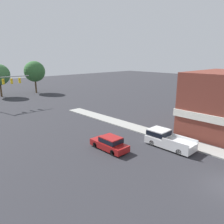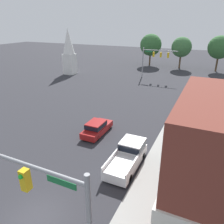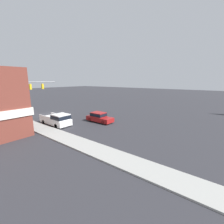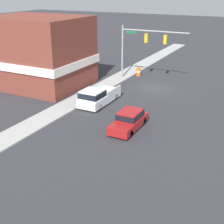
% 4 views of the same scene
% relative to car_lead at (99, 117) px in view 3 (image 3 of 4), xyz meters
% --- Properties ---
extents(ground_plane, '(200.00, 200.00, 0.00)m').
position_rel_car_lead_xyz_m(ground_plane, '(1.98, -11.79, -0.80)').
color(ground_plane, '#2D2D33').
extents(sidewalk_curb, '(2.40, 60.00, 0.14)m').
position_rel_car_lead_xyz_m(sidewalk_curb, '(7.68, -11.79, -0.73)').
color(sidewalk_curb, '#9E9E99').
rests_on(sidewalk_curb, ground).
extents(near_signal_assembly, '(8.49, 0.49, 6.78)m').
position_rel_car_lead_xyz_m(near_signal_assembly, '(4.63, -13.80, 4.16)').
color(near_signal_assembly, gray).
rests_on(near_signal_assembly, ground).
extents(car_lead, '(1.81, 4.56, 1.54)m').
position_rel_car_lead_xyz_m(car_lead, '(0.00, 0.00, 0.00)').
color(car_lead, black).
rests_on(car_lead, ground).
extents(pickup_truck_parked, '(2.11, 5.49, 1.82)m').
position_rel_car_lead_xyz_m(pickup_truck_parked, '(5.23, -3.71, 0.10)').
color(pickup_truck_parked, black).
rests_on(pickup_truck_parked, ground).
extents(construction_barrel, '(0.58, 0.58, 1.08)m').
position_rel_car_lead_xyz_m(construction_barrel, '(5.88, -15.91, -0.25)').
color(construction_barrel, orange).
rests_on(construction_barrel, ground).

